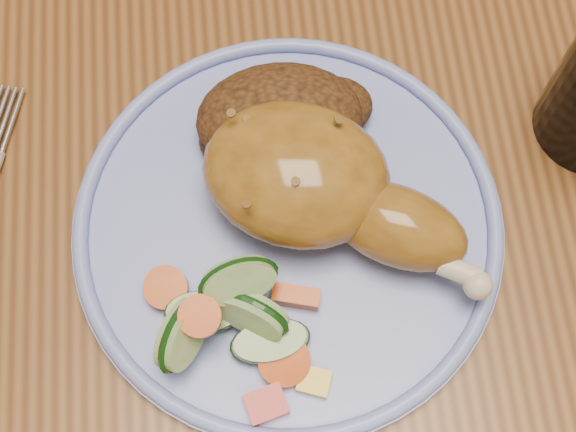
{
  "coord_description": "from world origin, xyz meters",
  "views": [
    {
      "loc": [
        -0.09,
        -0.28,
        1.24
      ],
      "look_at": [
        -0.08,
        -0.11,
        0.78
      ],
      "focal_mm": 50.0,
      "sensor_mm": 36.0,
      "label": 1
    }
  ],
  "objects": [
    {
      "name": "plate_rim",
      "position": [
        -0.08,
        -0.11,
        0.77
      ],
      "size": [
        0.27,
        0.27,
        0.01
      ],
      "primitive_type": "torus",
      "color": "#7A8DDC",
      "rests_on": "plate"
    },
    {
      "name": "rice_pilaf",
      "position": [
        -0.07,
        -0.04,
        0.78
      ],
      "size": [
        0.12,
        0.08,
        0.05
      ],
      "color": "#4C2C13",
      "rests_on": "plate"
    },
    {
      "name": "chicken_leg",
      "position": [
        -0.05,
        -0.1,
        0.79
      ],
      "size": [
        0.18,
        0.15,
        0.06
      ],
      "color": "#98671F",
      "rests_on": "plate"
    },
    {
      "name": "plate",
      "position": [
        -0.08,
        -0.11,
        0.76
      ],
      "size": [
        0.27,
        0.27,
        0.01
      ],
      "primitive_type": "cylinder",
      "color": "#7A8DDC",
      "rests_on": "dining_table"
    },
    {
      "name": "vegetable_pile",
      "position": [
        -0.11,
        -0.17,
        0.78
      ],
      "size": [
        0.11,
        0.1,
        0.05
      ],
      "color": "#A50A05",
      "rests_on": "plate"
    },
    {
      "name": "ground",
      "position": [
        0.0,
        0.0,
        0.0
      ],
      "size": [
        4.0,
        4.0,
        0.0
      ],
      "primitive_type": "plane",
      "color": "#50301B",
      "rests_on": "ground"
    },
    {
      "name": "dining_table",
      "position": [
        0.0,
        0.0,
        0.67
      ],
      "size": [
        0.9,
        1.4,
        0.75
      ],
      "color": "brown",
      "rests_on": "ground"
    }
  ]
}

